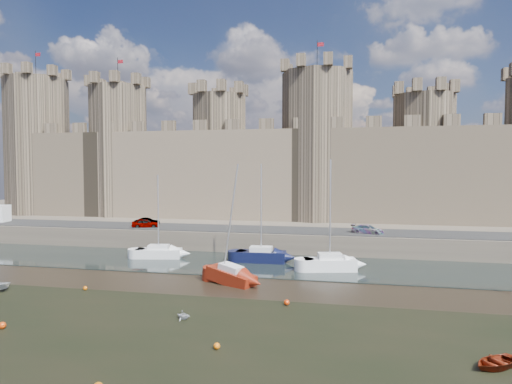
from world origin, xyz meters
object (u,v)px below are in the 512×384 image
Objects in this scene: sailboat_1 at (261,255)px; sailboat_4 at (231,275)px; car_1 at (147,222)px; car_2 at (368,229)px; sailboat_2 at (330,263)px; sailboat_0 at (159,252)px; car_0 at (145,223)px.

sailboat_1 is 1.00× the size of sailboat_4.
sailboat_4 is at bearing -150.60° from car_1.
car_2 is 14.28m from sailboat_1.
sailboat_2 is (25.99, -12.20, -2.17)m from car_1.
car_1 is at bearing 141.52° from sailboat_2.
car_1 is 11.64m from sailboat_0.
sailboat_4 is (-0.85, -9.76, -0.06)m from sailboat_1.
sailboat_2 is at bearing -127.95° from car_1.
sailboat_0 is at bearing 159.47° from sailboat_2.
sailboat_0 is at bearing 125.95° from car_2.
sailboat_0 is 14.80m from sailboat_4.
car_1 is 0.31× the size of sailboat_4.
car_0 is 9.50m from sailboat_0.
sailboat_2 is 11.08m from sailboat_4.
car_2 is (30.08, -1.74, 0.01)m from car_1.
sailboat_2 reaches higher than car_0.
car_1 is 30.13m from car_2.
car_1 is 25.99m from sailboat_4.
sailboat_1 reaches higher than car_1.
sailboat_1 is at bearing 109.56° from sailboat_4.
sailboat_2 reaches higher than sailboat_4.
sailboat_4 reaches higher than car_2.
sailboat_2 is at bearing -130.89° from car_0.
sailboat_1 reaches higher than sailboat_4.
car_0 is at bearing 108.42° from car_2.
car_1 is at bearing 150.19° from sailboat_1.
sailboat_2 is (19.95, -2.52, 0.11)m from sailboat_0.
sailboat_4 reaches higher than sailboat_0.
sailboat_4 is at bearing -50.26° from sailboat_0.
sailboat_2 is 1.03× the size of sailboat_4.
sailboat_0 is 12.20m from sailboat_1.
sailboat_2 is at bearing -17.53° from sailboat_0.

